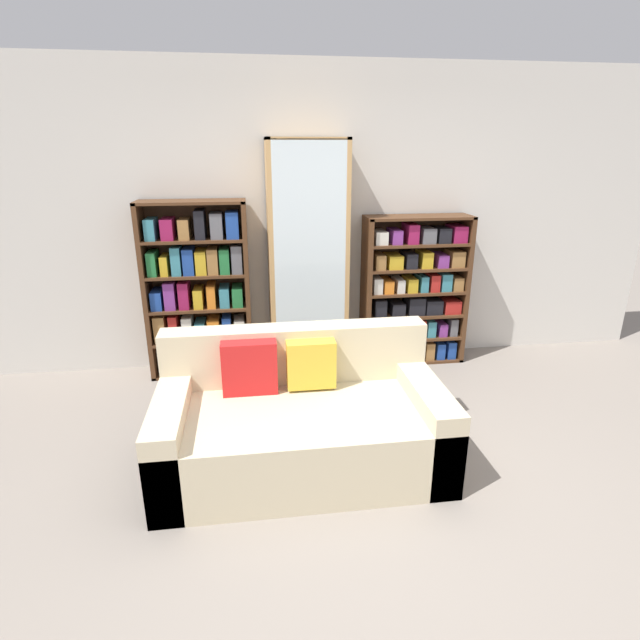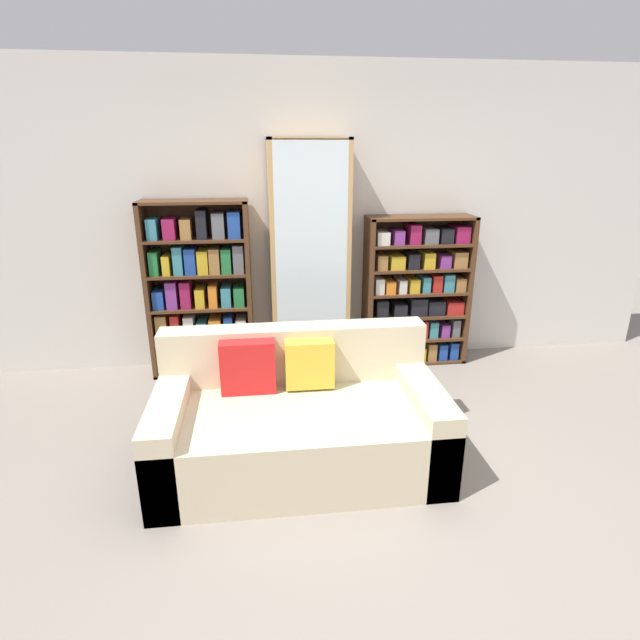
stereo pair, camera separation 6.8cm
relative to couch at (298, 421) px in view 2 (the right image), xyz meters
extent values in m
plane|color=gray|center=(0.42, -0.55, -0.29)|extent=(16.00, 16.00, 0.00)
cube|color=beige|center=(0.42, 1.74, 1.06)|extent=(6.51, 0.06, 2.70)
cube|color=beige|center=(0.00, -0.05, -0.07)|extent=(1.81, 0.97, 0.44)
cube|color=beige|center=(0.00, 0.33, 0.34)|extent=(1.81, 0.20, 0.40)
cube|color=beige|center=(-0.80, -0.05, -0.01)|extent=(0.20, 0.97, 0.56)
cube|color=beige|center=(0.81, -0.05, -0.01)|extent=(0.20, 0.97, 0.56)
cube|color=red|center=(-0.31, 0.17, 0.33)|extent=(0.36, 0.12, 0.36)
cube|color=gold|center=(0.09, 0.17, 0.33)|extent=(0.32, 0.12, 0.32)
cube|color=#4C2D19|center=(-1.18, 1.53, 0.49)|extent=(0.04, 0.32, 1.57)
cube|color=#4C2D19|center=(-0.31, 1.53, 0.49)|extent=(0.04, 0.32, 1.57)
cube|color=#4C2D19|center=(-0.75, 1.53, 1.26)|extent=(0.91, 0.32, 0.02)
cube|color=#4C2D19|center=(-0.75, 1.53, -0.28)|extent=(0.91, 0.32, 0.02)
cube|color=#4C2D19|center=(-0.75, 1.68, 0.49)|extent=(0.91, 0.01, 1.57)
cube|color=#4C2D19|center=(-0.75, 1.53, 0.04)|extent=(0.83, 0.32, 0.02)
cube|color=#4C2D19|center=(-0.75, 1.53, 0.34)|extent=(0.83, 0.32, 0.02)
cube|color=#4C2D19|center=(-0.75, 1.53, 0.64)|extent=(0.83, 0.32, 0.02)
cube|color=#4C2D19|center=(-0.75, 1.53, 0.95)|extent=(0.83, 0.32, 0.02)
cube|color=beige|center=(-1.07, 1.52, -0.19)|extent=(0.10, 0.24, 0.15)
cube|color=#AD231E|center=(-0.91, 1.52, -0.18)|extent=(0.14, 0.24, 0.17)
cube|color=#AD231E|center=(-0.75, 1.52, -0.18)|extent=(0.13, 0.24, 0.17)
cube|color=teal|center=(-0.58, 1.52, -0.15)|extent=(0.12, 0.24, 0.24)
cube|color=#1E4293|center=(-0.43, 1.52, -0.18)|extent=(0.11, 0.24, 0.18)
cube|color=olive|center=(-1.10, 1.52, 0.17)|extent=(0.09, 0.24, 0.24)
cube|color=#AD231E|center=(-0.98, 1.52, 0.17)|extent=(0.07, 0.24, 0.24)
cube|color=beige|center=(-0.86, 1.52, 0.16)|extent=(0.09, 0.24, 0.22)
cube|color=teal|center=(-0.75, 1.52, 0.13)|extent=(0.09, 0.24, 0.16)
cube|color=orange|center=(-0.63, 1.52, 0.14)|extent=(0.10, 0.24, 0.19)
cube|color=#1E4293|center=(-0.51, 1.52, 0.15)|extent=(0.08, 0.24, 0.21)
cube|color=beige|center=(-0.40, 1.52, 0.14)|extent=(0.09, 0.24, 0.17)
cube|color=#1E4293|center=(-1.10, 1.52, 0.43)|extent=(0.09, 0.24, 0.16)
cube|color=#7A3384|center=(-0.98, 1.52, 0.47)|extent=(0.09, 0.24, 0.24)
cube|color=#8E1947|center=(-0.87, 1.52, 0.47)|extent=(0.09, 0.24, 0.24)
cube|color=gold|center=(-0.74, 1.52, 0.44)|extent=(0.08, 0.24, 0.17)
cube|color=orange|center=(-0.63, 1.52, 0.45)|extent=(0.07, 0.24, 0.20)
cube|color=teal|center=(-0.52, 1.52, 0.44)|extent=(0.08, 0.24, 0.18)
cube|color=#237038|center=(-0.40, 1.52, 0.44)|extent=(0.09, 0.24, 0.17)
cube|color=#237038|center=(-1.10, 1.52, 0.76)|extent=(0.07, 0.24, 0.20)
cube|color=gold|center=(-1.00, 1.52, 0.74)|extent=(0.06, 0.24, 0.17)
cube|color=teal|center=(-0.90, 1.52, 0.78)|extent=(0.08, 0.24, 0.24)
cube|color=#1E4293|center=(-0.80, 1.52, 0.77)|extent=(0.09, 0.24, 0.22)
cube|color=gold|center=(-0.70, 1.52, 0.76)|extent=(0.09, 0.24, 0.20)
cube|color=olive|center=(-0.60, 1.52, 0.76)|extent=(0.09, 0.24, 0.22)
cube|color=#237038|center=(-0.50, 1.52, 0.76)|extent=(0.08, 0.24, 0.21)
cube|color=#5B5B60|center=(-0.39, 1.52, 0.78)|extent=(0.09, 0.24, 0.24)
cube|color=teal|center=(-1.09, 1.52, 1.05)|extent=(0.08, 0.24, 0.18)
cube|color=#8E1947|center=(-0.95, 1.52, 1.05)|extent=(0.10, 0.24, 0.17)
cube|color=olive|center=(-0.81, 1.52, 1.04)|extent=(0.09, 0.24, 0.17)
cube|color=black|center=(-0.68, 1.52, 1.08)|extent=(0.08, 0.24, 0.24)
cube|color=#5B5B60|center=(-0.55, 1.52, 1.06)|extent=(0.10, 0.24, 0.21)
cube|color=#1E4293|center=(-0.41, 1.52, 1.07)|extent=(0.10, 0.24, 0.22)
cube|color=tan|center=(-0.10, 1.51, 0.74)|extent=(0.04, 0.36, 2.07)
cube|color=tan|center=(0.56, 1.51, 0.74)|extent=(0.04, 0.36, 2.07)
cube|color=tan|center=(0.23, 1.51, 1.76)|extent=(0.70, 0.36, 0.02)
cube|color=tan|center=(0.23, 1.51, -0.28)|extent=(0.70, 0.36, 0.02)
cube|color=tan|center=(0.23, 1.68, 0.74)|extent=(0.70, 0.01, 2.07)
cube|color=silver|center=(0.23, 1.33, 0.74)|extent=(0.62, 0.01, 2.04)
cube|color=tan|center=(0.23, 1.51, 0.14)|extent=(0.62, 0.32, 0.02)
cube|color=tan|center=(0.23, 1.51, 0.54)|extent=(0.62, 0.32, 0.02)
cube|color=tan|center=(0.23, 1.51, 0.94)|extent=(0.62, 0.32, 0.02)
cube|color=tan|center=(0.23, 1.51, 1.35)|extent=(0.62, 0.32, 0.02)
cylinder|color=silver|center=(0.02, 1.49, -0.23)|extent=(0.01, 0.01, 0.07)
cone|color=silver|center=(0.02, 1.49, -0.15)|extent=(0.09, 0.09, 0.09)
cylinder|color=silver|center=(0.16, 1.51, -0.23)|extent=(0.01, 0.01, 0.07)
cone|color=silver|center=(0.16, 1.51, -0.15)|extent=(0.09, 0.09, 0.09)
cylinder|color=silver|center=(0.30, 1.50, -0.23)|extent=(0.01, 0.01, 0.07)
cone|color=silver|center=(0.30, 1.50, -0.15)|extent=(0.09, 0.09, 0.09)
cylinder|color=silver|center=(0.45, 1.50, -0.23)|extent=(0.01, 0.01, 0.07)
cone|color=silver|center=(0.45, 1.50, -0.15)|extent=(0.09, 0.09, 0.09)
cylinder|color=silver|center=(-0.01, 1.52, 0.19)|extent=(0.01, 0.01, 0.07)
cone|color=silver|center=(-0.01, 1.52, 0.27)|extent=(0.07, 0.07, 0.09)
cylinder|color=silver|center=(0.09, 1.51, 0.19)|extent=(0.01, 0.01, 0.07)
cone|color=silver|center=(0.09, 1.51, 0.27)|extent=(0.07, 0.07, 0.09)
cylinder|color=silver|center=(0.18, 1.50, 0.19)|extent=(0.01, 0.01, 0.07)
cone|color=silver|center=(0.18, 1.50, 0.27)|extent=(0.07, 0.07, 0.09)
cylinder|color=silver|center=(0.28, 1.49, 0.19)|extent=(0.01, 0.01, 0.07)
cone|color=silver|center=(0.28, 1.49, 0.27)|extent=(0.07, 0.07, 0.09)
cylinder|color=silver|center=(0.38, 1.50, 0.19)|extent=(0.01, 0.01, 0.07)
cone|color=silver|center=(0.38, 1.50, 0.27)|extent=(0.07, 0.07, 0.09)
cylinder|color=silver|center=(0.47, 1.52, 0.19)|extent=(0.01, 0.01, 0.07)
cone|color=silver|center=(0.47, 1.52, 0.27)|extent=(0.07, 0.07, 0.09)
cylinder|color=silver|center=(0.04, 1.51, 0.59)|extent=(0.01, 0.01, 0.08)
cone|color=silver|center=(0.04, 1.51, 0.68)|extent=(0.09, 0.09, 0.10)
cylinder|color=silver|center=(0.23, 1.52, 0.59)|extent=(0.01, 0.01, 0.08)
cone|color=silver|center=(0.23, 1.52, 0.68)|extent=(0.09, 0.09, 0.10)
cylinder|color=silver|center=(0.42, 1.49, 0.59)|extent=(0.01, 0.01, 0.08)
cone|color=silver|center=(0.42, 1.49, 0.68)|extent=(0.09, 0.09, 0.10)
cylinder|color=silver|center=(0.02, 1.50, 0.99)|extent=(0.01, 0.01, 0.06)
cone|color=silver|center=(0.02, 1.50, 1.06)|extent=(0.09, 0.09, 0.08)
cylinder|color=silver|center=(0.16, 1.52, 0.99)|extent=(0.01, 0.01, 0.06)
cone|color=silver|center=(0.16, 1.52, 1.06)|extent=(0.09, 0.09, 0.08)
cylinder|color=silver|center=(0.30, 1.53, 0.99)|extent=(0.01, 0.01, 0.06)
cone|color=silver|center=(0.30, 1.53, 1.06)|extent=(0.09, 0.09, 0.08)
cylinder|color=silver|center=(0.45, 1.49, 0.99)|extent=(0.01, 0.01, 0.06)
cone|color=silver|center=(0.45, 1.49, 1.06)|extent=(0.09, 0.09, 0.08)
cylinder|color=silver|center=(0.02, 1.50, 1.40)|extent=(0.01, 0.01, 0.08)
cone|color=silver|center=(0.02, 1.50, 1.49)|extent=(0.09, 0.09, 0.10)
cylinder|color=silver|center=(0.16, 1.49, 1.40)|extent=(0.01, 0.01, 0.08)
cone|color=silver|center=(0.16, 1.49, 1.49)|extent=(0.09, 0.09, 0.10)
cylinder|color=silver|center=(0.30, 1.52, 1.40)|extent=(0.01, 0.01, 0.08)
cone|color=silver|center=(0.30, 1.52, 1.49)|extent=(0.09, 0.09, 0.10)
cylinder|color=silver|center=(0.45, 1.51, 1.40)|extent=(0.01, 0.01, 0.08)
cone|color=silver|center=(0.45, 1.51, 1.49)|extent=(0.09, 0.09, 0.10)
cube|color=#4C2D19|center=(0.78, 1.53, 0.41)|extent=(0.04, 0.32, 1.40)
cube|color=#4C2D19|center=(1.72, 1.53, 0.41)|extent=(0.04, 0.32, 1.40)
cube|color=#4C2D19|center=(1.25, 1.53, 1.10)|extent=(0.98, 0.32, 0.02)
cube|color=#4C2D19|center=(1.25, 1.53, -0.28)|extent=(0.98, 0.32, 0.02)
cube|color=#4C2D19|center=(1.25, 1.68, 0.41)|extent=(0.98, 0.01, 1.40)
cube|color=#4C2D19|center=(1.25, 1.53, -0.04)|extent=(0.90, 0.32, 0.02)
cube|color=#4C2D19|center=(1.25, 1.53, 0.18)|extent=(0.90, 0.32, 0.02)
cube|color=#4C2D19|center=(1.25, 1.53, 0.41)|extent=(0.90, 0.32, 0.02)
cube|color=#4C2D19|center=(1.25, 1.53, 0.63)|extent=(0.90, 0.32, 0.02)
cube|color=#4C2D19|center=(1.25, 1.53, 0.86)|extent=(0.90, 0.32, 0.02)
cube|color=#237038|center=(0.87, 1.52, -0.19)|extent=(0.09, 0.24, 0.15)
cube|color=olive|center=(0.97, 1.52, -0.21)|extent=(0.08, 0.24, 0.12)
cube|color=olive|center=(1.08, 1.52, -0.18)|extent=(0.09, 0.24, 0.17)
cube|color=orange|center=(1.19, 1.52, -0.19)|extent=(0.08, 0.24, 0.15)
cube|color=gold|center=(1.30, 1.52, -0.20)|extent=(0.08, 0.24, 0.13)
cube|color=olive|center=(1.41, 1.52, -0.18)|extent=(0.08, 0.24, 0.17)
cube|color=#1E4293|center=(1.52, 1.52, -0.19)|extent=(0.08, 0.24, 0.16)
cube|color=#1E4293|center=(1.63, 1.52, -0.18)|extent=(0.08, 0.24, 0.17)
cube|color=gold|center=(0.86, 1.52, 0.03)|extent=(0.08, 0.24, 0.11)
cube|color=olive|center=(0.97, 1.52, 0.03)|extent=(0.09, 0.24, 0.13)
cube|color=#237038|center=(1.08, 1.52, 0.03)|extent=(0.09, 0.24, 0.13)
cube|color=#237038|center=(1.19, 1.52, 0.05)|extent=(0.09, 0.24, 0.16)
cube|color=#AD231E|center=(1.30, 1.52, 0.05)|extent=(0.10, 0.24, 0.17)
cube|color=teal|center=(1.41, 1.52, 0.05)|extent=(0.08, 0.24, 0.16)
cube|color=#7A3384|center=(1.52, 1.52, 0.03)|extent=(0.08, 0.24, 0.12)
cube|color=#5B5B60|center=(1.63, 1.52, 0.05)|extent=(0.07, 0.24, 0.17)
cube|color=black|center=(0.90, 1.52, 0.28)|extent=(0.11, 0.24, 0.16)
cube|color=black|center=(1.07, 1.52, 0.26)|extent=(0.12, 0.24, 0.12)
cube|color=black|center=(1.25, 1.52, 0.28)|extent=(0.15, 0.24, 0.17)
cube|color=black|center=(1.42, 1.52, 0.26)|extent=(0.16, 0.24, 0.14)
cube|color=#AD231E|center=(1.60, 1.52, 0.26)|extent=(0.16, 0.24, 0.12)
cube|color=beige|center=(0.87, 1.52, 0.49)|extent=(0.08, 0.24, 0.14)
cube|color=orange|center=(0.97, 1.52, 0.48)|extent=(0.09, 0.24, 0.12)
cube|color=beige|center=(1.08, 1.52, 0.48)|extent=(0.07, 0.24, 0.12)
cube|color=gold|center=(1.19, 1.52, 0.48)|extent=(0.09, 0.24, 0.13)
cube|color=teal|center=(1.30, 1.52, 0.49)|extent=(0.07, 0.24, 0.15)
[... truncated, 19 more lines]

